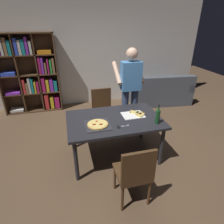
% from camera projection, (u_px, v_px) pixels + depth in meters
% --- Properties ---
extents(ground_plane, '(12.00, 12.00, 0.00)m').
position_uv_depth(ground_plane, '(114.00, 155.00, 3.37)').
color(ground_plane, brown).
extents(back_wall, '(6.40, 0.10, 2.80)m').
position_uv_depth(back_wall, '(89.00, 53.00, 5.00)').
color(back_wall, silver).
rests_on(back_wall, ground_plane).
extents(dining_table, '(1.53, 0.98, 0.75)m').
position_uv_depth(dining_table, '(114.00, 123.00, 3.07)').
color(dining_table, '#232328').
rests_on(dining_table, ground_plane).
extents(chair_near_camera, '(0.42, 0.42, 0.90)m').
position_uv_depth(chair_near_camera, '(135.00, 172.00, 2.29)').
color(chair_near_camera, '#472D19').
rests_on(chair_near_camera, ground_plane).
extents(chair_far_side, '(0.42, 0.42, 0.90)m').
position_uv_depth(chair_far_side, '(102.00, 107.00, 3.99)').
color(chair_far_side, '#472D19').
rests_on(chair_far_side, ground_plane).
extents(couch, '(1.78, 1.03, 0.85)m').
position_uv_depth(couch, '(160.00, 93.00, 5.38)').
color(couch, '#4C515B').
rests_on(couch, ground_plane).
extents(bookshelf, '(1.40, 0.35, 1.95)m').
position_uv_depth(bookshelf, '(31.00, 74.00, 4.65)').
color(bookshelf, '#513823').
rests_on(bookshelf, ground_plane).
extents(person_serving_pizza, '(0.55, 0.54, 1.75)m').
position_uv_depth(person_serving_pizza, '(130.00, 87.00, 3.70)').
color(person_serving_pizza, '#38476B').
rests_on(person_serving_pizza, ground_plane).
extents(pepperoni_pizza_on_tray, '(0.38, 0.38, 0.04)m').
position_uv_depth(pepperoni_pizza_on_tray, '(98.00, 125.00, 2.83)').
color(pepperoni_pizza_on_tray, '#2D2D33').
rests_on(pepperoni_pizza_on_tray, dining_table).
extents(pizza_slices_on_towel, '(0.38, 0.29, 0.03)m').
position_uv_depth(pizza_slices_on_towel, '(135.00, 114.00, 3.15)').
color(pizza_slices_on_towel, white).
rests_on(pizza_slices_on_towel, dining_table).
extents(wine_bottle, '(0.07, 0.07, 0.32)m').
position_uv_depth(wine_bottle, '(158.00, 116.00, 2.85)').
color(wine_bottle, '#194723').
rests_on(wine_bottle, dining_table).
extents(kitchen_scissors, '(0.19, 0.09, 0.01)m').
position_uv_depth(kitchen_scissors, '(121.00, 127.00, 2.80)').
color(kitchen_scissors, silver).
rests_on(kitchen_scissors, dining_table).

